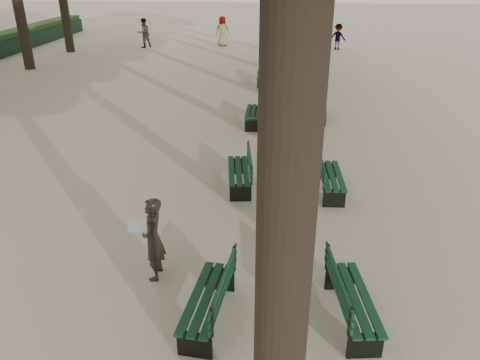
# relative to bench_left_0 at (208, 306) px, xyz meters

# --- Properties ---
(ground) EXTENTS (120.00, 120.00, 0.00)m
(ground) POSITION_rel_bench_left_0_xyz_m (-0.37, -0.25, -0.27)
(ground) COLOR #C5AF95
(ground) RESTS_ON ground
(bench_left_0) EXTENTS (0.74, 1.85, 0.92)m
(bench_left_0) POSITION_rel_bench_left_0_xyz_m (0.00, 0.00, 0.00)
(bench_left_0) COLOR black
(bench_left_0) RESTS_ON ground
(bench_left_1) EXTENTS (0.81, 1.86, 0.92)m
(bench_left_1) POSITION_rel_bench_left_0_xyz_m (-0.00, 4.87, 0.00)
(bench_left_1) COLOR black
(bench_left_1) RESTS_ON ground
(bench_left_2) EXTENTS (0.60, 1.81, 0.92)m
(bench_left_2) POSITION_rel_bench_left_0_xyz_m (0.00, 9.83, 0.00)
(bench_left_2) COLOR black
(bench_left_2) RESTS_ON ground
(bench_left_3) EXTENTS (0.67, 1.83, 0.92)m
(bench_left_3) POSITION_rel_bench_left_0_xyz_m (0.00, 15.62, 0.00)
(bench_left_3) COLOR black
(bench_left_3) RESTS_ON ground
(bench_right_0) EXTENTS (0.81, 1.86, 0.92)m
(bench_right_0) POSITION_rel_bench_left_0_xyz_m (2.27, 0.23, 0.00)
(bench_right_0) COLOR black
(bench_right_0) RESTS_ON ground
(bench_right_1) EXTENTS (0.65, 1.82, 0.92)m
(bench_right_1) POSITION_rel_bench_left_0_xyz_m (2.27, 4.79, 0.00)
(bench_right_1) COLOR black
(bench_right_1) RESTS_ON ground
(bench_right_2) EXTENTS (0.64, 1.82, 0.92)m
(bench_right_2) POSITION_rel_bench_left_0_xyz_m (2.27, 10.63, 0.00)
(bench_right_2) COLOR black
(bench_right_2) RESTS_ON ground
(bench_right_3) EXTENTS (0.63, 1.82, 0.92)m
(bench_right_3) POSITION_rel_bench_left_0_xyz_m (2.27, 15.62, 0.00)
(bench_right_3) COLOR black
(bench_right_3) RESTS_ON ground
(man_with_map) EXTENTS (0.61, 0.65, 1.58)m
(man_with_map) POSITION_rel_bench_left_0_xyz_m (-1.13, 1.04, 0.52)
(man_with_map) COLOR black
(man_with_map) RESTS_ON ground
(pedestrian_d) EXTENTS (0.94, 0.44, 1.88)m
(pedestrian_d) POSITION_rel_bench_left_0_xyz_m (-3.22, 25.75, 0.67)
(pedestrian_d) COLOR #262628
(pedestrian_d) RESTS_ON ground
(pedestrian_a) EXTENTS (0.90, 0.85, 1.81)m
(pedestrian_a) POSITION_rel_bench_left_0_xyz_m (-8.21, 24.73, 0.63)
(pedestrian_a) COLOR #262628
(pedestrian_a) RESTS_ON ground
(pedestrian_b) EXTENTS (1.05, 0.71, 1.57)m
(pedestrian_b) POSITION_rel_bench_left_0_xyz_m (4.20, 25.19, 0.51)
(pedestrian_b) COLOR #262628
(pedestrian_b) RESTS_ON ground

